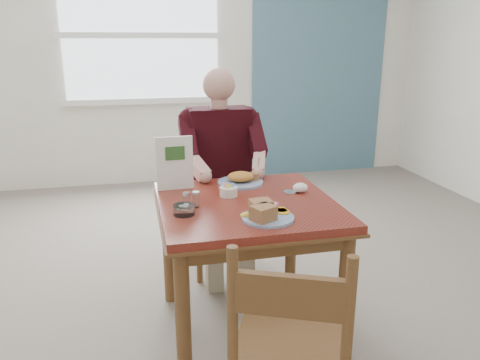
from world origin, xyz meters
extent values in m
plane|color=slate|center=(0.00, 0.00, 0.00)|extent=(6.00, 6.00, 0.00)
plane|color=white|center=(0.00, 3.00, 1.40)|extent=(5.50, 0.00, 5.50)
cube|color=slate|center=(1.60, 2.98, 1.40)|extent=(1.60, 0.02, 2.80)
ellipsoid|color=yellow|center=(-0.06, -0.23, 0.76)|extent=(0.06, 0.05, 0.03)
ellipsoid|color=white|center=(0.32, 0.08, 0.78)|extent=(0.09, 0.07, 0.05)
cylinder|color=silver|center=(0.26, 0.08, 0.75)|extent=(0.08, 0.08, 0.01)
cube|color=white|center=(-0.40, 2.97, 1.60)|extent=(1.60, 0.02, 1.30)
cube|color=white|center=(-0.40, 2.96, 0.92)|extent=(1.72, 0.04, 0.06)
cube|color=white|center=(-0.40, 2.96, 1.60)|extent=(1.72, 0.04, 0.06)
cube|color=maroon|center=(0.00, 0.00, 0.73)|extent=(0.90, 0.90, 0.04)
cube|color=brown|center=(0.00, 0.00, 0.70)|extent=(0.92, 0.92, 0.01)
cylinder|color=brown|center=(-0.39, -0.39, 0.35)|extent=(0.07, 0.07, 0.71)
cylinder|color=brown|center=(0.39, -0.39, 0.35)|extent=(0.07, 0.07, 0.71)
cylinder|color=brown|center=(-0.39, 0.39, 0.35)|extent=(0.07, 0.07, 0.71)
cylinder|color=brown|center=(0.39, 0.39, 0.35)|extent=(0.07, 0.07, 0.71)
cube|color=brown|center=(0.00, -0.39, 0.66)|extent=(0.80, 0.03, 0.08)
cube|color=brown|center=(0.00, 0.39, 0.66)|extent=(0.80, 0.03, 0.08)
cube|color=brown|center=(-0.39, 0.00, 0.66)|extent=(0.03, 0.80, 0.08)
cube|color=brown|center=(0.39, 0.00, 0.66)|extent=(0.03, 0.80, 0.08)
cylinder|color=brown|center=(-0.18, 0.57, 0.23)|extent=(0.04, 0.04, 0.45)
cylinder|color=brown|center=(0.18, 0.57, 0.23)|extent=(0.04, 0.04, 0.45)
cylinder|color=brown|center=(-0.18, 0.93, 0.23)|extent=(0.04, 0.04, 0.45)
cylinder|color=brown|center=(0.18, 0.93, 0.23)|extent=(0.04, 0.04, 0.45)
cube|color=brown|center=(0.00, 0.75, 0.47)|extent=(0.42, 0.42, 0.03)
cylinder|color=brown|center=(-0.18, 0.93, 0.70)|extent=(0.04, 0.04, 0.50)
cylinder|color=brown|center=(0.18, 0.93, 0.70)|extent=(0.04, 0.04, 0.50)
cube|color=brown|center=(0.00, 0.93, 0.80)|extent=(0.38, 0.03, 0.14)
cube|color=brown|center=(-0.04, -0.85, 0.47)|extent=(0.55, 0.55, 0.03)
cylinder|color=brown|center=(-0.28, -0.95, 0.70)|extent=(0.05, 0.05, 0.50)
cylinder|color=brown|center=(0.05, -1.09, 0.70)|extent=(0.05, 0.05, 0.50)
cube|color=brown|center=(-0.12, -1.02, 0.80)|extent=(0.36, 0.18, 0.14)
cube|color=gray|center=(-0.10, 0.63, 0.54)|extent=(0.13, 0.38, 0.12)
cube|color=gray|center=(0.10, 0.63, 0.54)|extent=(0.13, 0.38, 0.12)
cube|color=gray|center=(-0.10, 0.45, 0.24)|extent=(0.10, 0.10, 0.48)
cube|color=gray|center=(0.10, 0.45, 0.24)|extent=(0.10, 0.10, 0.48)
cube|color=black|center=(0.00, 0.78, 0.84)|extent=(0.40, 0.22, 0.58)
sphere|color=black|center=(-0.19, 0.78, 1.06)|extent=(0.15, 0.15, 0.15)
sphere|color=black|center=(0.19, 0.78, 1.06)|extent=(0.15, 0.15, 0.15)
cylinder|color=tan|center=(0.00, 0.76, 1.15)|extent=(0.11, 0.11, 0.08)
sphere|color=tan|center=(0.00, 0.76, 1.28)|extent=(0.21, 0.21, 0.21)
cube|color=black|center=(-0.22, 0.67, 0.96)|extent=(0.09, 0.29, 0.27)
cube|color=black|center=(0.22, 0.67, 0.96)|extent=(0.09, 0.29, 0.27)
sphere|color=black|center=(-0.22, 0.55, 0.86)|extent=(0.09, 0.09, 0.09)
sphere|color=black|center=(0.22, 0.55, 0.86)|extent=(0.09, 0.09, 0.09)
cube|color=tan|center=(-0.19, 0.46, 0.82)|extent=(0.14, 0.23, 0.14)
cube|color=tan|center=(0.19, 0.46, 0.82)|extent=(0.14, 0.23, 0.14)
sphere|color=tan|center=(-0.16, 0.37, 0.79)|extent=(0.08, 0.08, 0.08)
sphere|color=tan|center=(0.16, 0.37, 0.79)|extent=(0.08, 0.08, 0.08)
cylinder|color=silver|center=(0.16, 0.37, 0.84)|extent=(0.01, 0.05, 0.12)
cylinder|color=white|center=(0.03, -0.27, 0.76)|extent=(0.31, 0.31, 0.01)
cube|color=tan|center=(0.00, -0.31, 0.80)|extent=(0.13, 0.12, 0.07)
cube|color=tan|center=(0.01, -0.22, 0.80)|extent=(0.11, 0.09, 0.07)
cylinder|color=#FFAB1A|center=(0.12, -0.24, 0.77)|extent=(0.07, 0.07, 0.01)
cylinder|color=#FFAB1A|center=(0.12, -0.22, 0.77)|extent=(0.08, 0.08, 0.01)
cylinder|color=#FFAB1A|center=(0.12, -0.20, 0.77)|extent=(0.08, 0.08, 0.01)
cube|color=pink|center=(0.09, -0.16, 0.78)|extent=(0.07, 0.07, 0.03)
cylinder|color=white|center=(0.04, 0.31, 0.76)|extent=(0.27, 0.27, 0.01)
ellipsoid|color=gold|center=(0.04, 0.31, 0.79)|extent=(0.16, 0.13, 0.06)
cube|color=tan|center=(0.10, 0.33, 0.78)|extent=(0.10, 0.06, 0.04)
cylinder|color=white|center=(-0.08, 0.11, 0.77)|extent=(0.11, 0.11, 0.05)
cube|color=pink|center=(-0.08, 0.11, 0.81)|extent=(0.03, 0.01, 0.02)
cube|color=#6699D8|center=(-0.06, 0.12, 0.81)|extent=(0.04, 0.03, 0.02)
cube|color=#EAD159|center=(-0.08, 0.10, 0.81)|extent=(0.04, 0.03, 0.02)
cube|color=white|center=(-0.09, 0.13, 0.81)|extent=(0.04, 0.02, 0.02)
cylinder|color=white|center=(-0.32, -0.02, 0.78)|extent=(0.04, 0.04, 0.07)
cylinder|color=silver|center=(-0.32, -0.02, 0.82)|extent=(0.04, 0.04, 0.01)
cylinder|color=white|center=(-0.27, -0.02, 0.78)|extent=(0.04, 0.04, 0.07)
cylinder|color=silver|center=(-0.27, -0.02, 0.82)|extent=(0.04, 0.04, 0.01)
cylinder|color=white|center=(-0.34, -0.12, 0.77)|extent=(0.13, 0.13, 0.05)
cylinder|color=white|center=(-0.35, -0.12, 0.79)|extent=(0.03, 0.03, 0.02)
cylinder|color=white|center=(-0.33, -0.10, 0.79)|extent=(0.03, 0.03, 0.02)
cylinder|color=white|center=(-0.33, -0.13, 0.79)|extent=(0.03, 0.03, 0.02)
cube|color=white|center=(-0.34, 0.29, 0.90)|extent=(0.20, 0.02, 0.30)
cube|color=#2D5926|center=(-0.34, 0.28, 0.96)|extent=(0.11, 0.01, 0.08)
camera|label=1|loc=(-0.56, -2.22, 1.55)|focal=35.00mm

